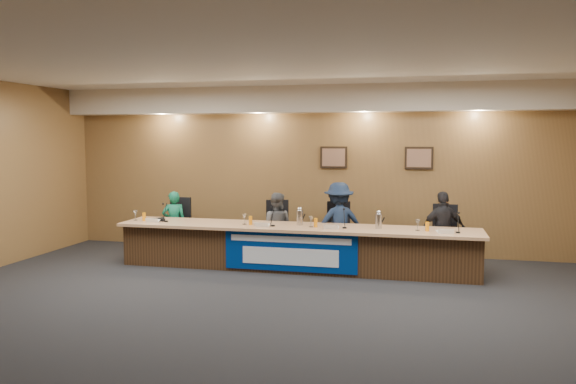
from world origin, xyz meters
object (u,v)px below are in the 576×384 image
office_chair_a (176,229)px  carafe_mid (300,218)px  panelist_a (174,223)px  panelist_c (339,223)px  office_chair_c (339,236)px  office_chair_d (443,240)px  dais_body (296,249)px  office_chair_b (277,233)px  speakerphone (160,219)px  banner (290,252)px  panelist_d (443,230)px  panelist_b (276,227)px  carafe_right (379,221)px

office_chair_a → carafe_mid: size_ratio=1.91×
panelist_a → panelist_c: panelist_c is taller
panelist_c → carafe_mid: size_ratio=5.74×
office_chair_c → office_chair_d: 1.78m
dais_body → office_chair_b: size_ratio=12.50×
office_chair_b → office_chair_d: size_ratio=1.00×
speakerphone → banner: bearing=-8.4°
panelist_a → carafe_mid: bearing=146.6°
banner → panelist_d: panelist_d is taller
panelist_a → office_chair_a: 0.16m
panelist_b → office_chair_b: panelist_b is taller
office_chair_b → carafe_right: size_ratio=1.97×
dais_body → panelist_d: 2.52m
speakerphone → panelist_a: bearing=92.6°
office_chair_d → panelist_b: bearing=-167.6°
panelist_a → office_chair_b: size_ratio=2.54×
banner → office_chair_a: banner is taller
office_chair_b → banner: bearing=-80.6°
speakerphone → carafe_right: bearing=0.2°
panelist_c → office_chair_b: bearing=-28.6°
banner → office_chair_d: bearing=24.5°
office_chair_c → panelist_b: bearing=172.1°
panelist_b → carafe_right: (1.89, -0.63, 0.25)m
office_chair_c → dais_body: bearing=-146.0°
panelist_c → carafe_right: size_ratio=5.93×
carafe_right → carafe_mid: bearing=176.5°
panelist_c → office_chair_a: size_ratio=3.01×
panelist_d → office_chair_c: size_ratio=2.76×
carafe_mid → office_chair_a: bearing=165.8°
office_chair_d → office_chair_c: bearing=-169.5°
office_chair_c → office_chair_d: bearing=-12.9°
office_chair_a → carafe_mid: carafe_mid is taller
office_chair_d → dais_body: bearing=-153.6°
office_chair_b → speakerphone: speakerphone is taller
panelist_a → carafe_right: bearing=149.4°
dais_body → office_chair_c: 0.96m
office_chair_d → panelist_d: bearing=-79.5°
panelist_a → office_chair_c: size_ratio=2.54×
panelist_c → panelist_a: bearing=-23.6°
panelist_c → office_chair_d: size_ratio=3.01×
office_chair_a → office_chair_d: 4.93m
banner → carafe_mid: carafe_mid is taller
panelist_d → speakerphone: 4.94m
panelist_d → carafe_mid: panelist_d is taller
carafe_right → speakerphone: size_ratio=0.76×
office_chair_b → office_chair_c: bearing=-14.8°
panelist_c → carafe_mid: bearing=19.4°
panelist_d → panelist_a: bearing=-19.4°
panelist_d → office_chair_c: (-1.78, 0.10, -0.18)m
panelist_b → speakerphone: size_ratio=3.88×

